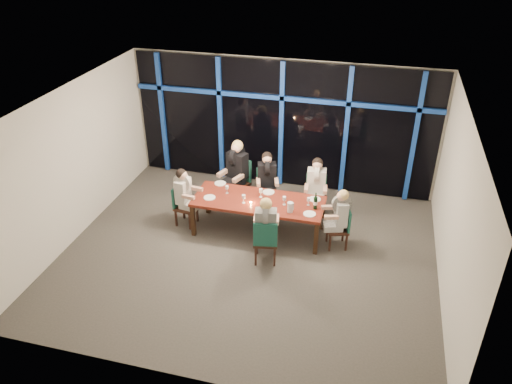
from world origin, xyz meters
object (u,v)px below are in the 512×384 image
at_px(wine_bottle, 315,203).
at_px(diner_near_mid, 266,220).
at_px(chair_far_mid, 267,187).
at_px(chair_far_left, 239,179).
at_px(water_pitcher, 290,207).
at_px(diner_far_mid, 267,174).
at_px(diner_far_right, 316,180).
at_px(diner_end_left, 184,189).
at_px(diner_far_left, 236,164).
at_px(diner_end_right, 339,210).
at_px(chair_end_left, 182,203).
at_px(chair_far_right, 315,193).
at_px(chair_end_right, 342,225).
at_px(chair_near_mid, 265,239).
at_px(dining_table, 259,203).

bearing_deg(wine_bottle, diner_near_mid, -132.19).
bearing_deg(chair_far_mid, chair_far_left, 154.35).
bearing_deg(water_pitcher, diner_far_mid, 121.06).
height_order(diner_far_mid, diner_far_right, same).
bearing_deg(diner_end_left, diner_far_mid, -49.46).
distance_m(diner_far_left, diner_end_right, 2.59).
height_order(diner_far_left, diner_end_right, diner_far_left).
bearing_deg(water_pitcher, chair_end_left, 173.99).
relative_size(chair_far_right, water_pitcher, 4.54).
relative_size(chair_far_mid, chair_end_left, 1.07).
bearing_deg(chair_end_right, chair_far_right, -164.25).
bearing_deg(wine_bottle, chair_end_right, -4.76).
height_order(chair_far_mid, diner_far_right, diner_far_right).
bearing_deg(diner_far_mid, water_pitcher, -74.55).
height_order(chair_end_right, diner_end_left, diner_end_left).
bearing_deg(wine_bottle, chair_near_mid, -129.14).
bearing_deg(chair_far_right, diner_end_right, -66.32).
distance_m(chair_far_mid, wine_bottle, 1.60).
xyz_separation_m(chair_far_left, diner_end_right, (2.32, -1.16, 0.25)).
xyz_separation_m(chair_end_left, diner_far_right, (2.62, 0.95, 0.40)).
distance_m(chair_far_left, chair_far_mid, 0.66).
xyz_separation_m(chair_end_left, diner_near_mid, (1.96, -0.80, 0.41)).
xyz_separation_m(chair_far_mid, chair_far_right, (1.07, -0.02, 0.00)).
xyz_separation_m(dining_table, chair_far_mid, (-0.07, 0.96, -0.16)).
bearing_deg(chair_far_right, chair_end_right, -62.98).
height_order(chair_end_left, diner_far_right, diner_far_right).
xyz_separation_m(chair_end_right, diner_end_right, (-0.07, -0.02, 0.34)).
bearing_deg(diner_far_mid, chair_far_right, -13.64).
relative_size(chair_near_mid, diner_near_mid, 1.03).
xyz_separation_m(chair_end_left, diner_end_left, (0.07, -0.01, 0.35)).
xyz_separation_m(diner_far_mid, diner_far_right, (1.06, -0.02, 0.00)).
bearing_deg(diner_end_right, water_pitcher, -96.65).
xyz_separation_m(diner_far_mid, diner_end_left, (-1.49, -0.97, -0.05)).
xyz_separation_m(wine_bottle, water_pitcher, (-0.44, -0.24, -0.03)).
bearing_deg(diner_far_right, water_pitcher, -112.05).
height_order(diner_far_right, diner_end_right, diner_far_right).
bearing_deg(chair_end_left, chair_far_mid, -48.61).
height_order(chair_far_right, diner_far_mid, diner_far_mid).
bearing_deg(chair_end_left, wine_bottle, -81.67).
bearing_deg(wine_bottle, chair_far_right, 97.29).
distance_m(diner_end_left, diner_end_right, 3.13).
bearing_deg(chair_end_right, diner_far_left, -130.85).
xyz_separation_m(diner_far_right, diner_end_left, (-2.55, -0.96, -0.05)).
xyz_separation_m(dining_table, diner_far_right, (1.02, 0.87, 0.21)).
bearing_deg(dining_table, diner_far_left, 127.30).
relative_size(chair_far_left, diner_far_left, 1.03).
xyz_separation_m(chair_end_right, diner_far_left, (-2.42, 1.05, 0.50)).
bearing_deg(chair_near_mid, chair_far_right, -119.17).
bearing_deg(diner_far_left, wine_bottle, -7.49).
bearing_deg(wine_bottle, diner_end_right, -8.05).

